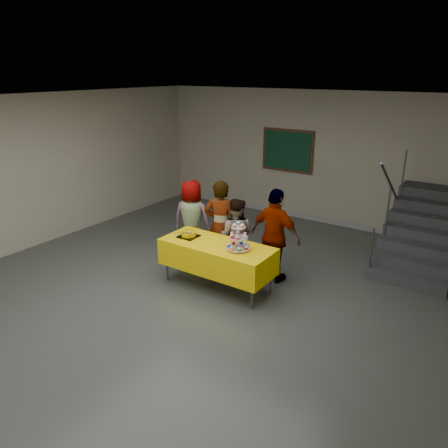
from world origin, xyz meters
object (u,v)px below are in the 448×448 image
object	(u,v)px
schoolchild_a	(192,219)
schoolchild_d	(275,236)
bear_cake	(189,233)
noticeboard	(287,151)
staircase	(426,234)
schoolchild_b	(221,226)
cupcake_stand	(238,240)
schoolchild_c	(236,236)
bake_table	(217,256)

from	to	relation	value
schoolchild_a	schoolchild_d	distance (m)	1.80
bear_cake	noticeboard	distance (m)	4.12
bear_cake	staircase	world-z (taller)	staircase
schoolchild_b	staircase	distance (m)	3.92
cupcake_stand	schoolchild_c	size ratio (longest dim) A/B	0.33
schoolchild_a	schoolchild_c	size ratio (longest dim) A/B	1.11
bake_table	schoolchild_a	world-z (taller)	schoolchild_a
schoolchild_c	schoolchild_b	bearing A→B (deg)	-7.81
schoolchild_b	bear_cake	bearing A→B (deg)	50.29
schoolchild_d	staircase	world-z (taller)	staircase
staircase	noticeboard	size ratio (longest dim) A/B	1.85
cupcake_stand	bake_table	bearing A→B (deg)	178.77
bear_cake	schoolchild_c	bearing A→B (deg)	54.85
bear_cake	schoolchild_b	world-z (taller)	schoolchild_b
cupcake_stand	bear_cake	xyz separation A→B (m)	(-0.98, -0.00, -0.11)
cupcake_stand	bear_cake	size ratio (longest dim) A/B	1.24
schoolchild_c	schoolchild_d	bearing A→B (deg)	164.86
schoolchild_c	bear_cake	bearing A→B (deg)	35.62
bake_table	schoolchild_b	distance (m)	0.77
noticeboard	bake_table	bearing A→B (deg)	-78.97
schoolchild_a	staircase	bearing A→B (deg)	-161.87
bear_cake	bake_table	bearing A→B (deg)	1.21
bake_table	schoolchild_d	size ratio (longest dim) A/B	1.16
staircase	noticeboard	bearing A→B (deg)	166.05
schoolchild_d	bear_cake	bearing A→B (deg)	37.06
schoolchild_d	schoolchild_b	bearing A→B (deg)	11.93
bake_table	schoolchild_a	size ratio (longest dim) A/B	1.25
schoolchild_b	staircase	bearing A→B (deg)	-160.25
cupcake_stand	staircase	size ratio (longest dim) A/B	0.19
bear_cake	cupcake_stand	bearing A→B (deg)	0.19
bake_table	cupcake_stand	xyz separation A→B (m)	(0.41, -0.01, 0.38)
cupcake_stand	noticeboard	world-z (taller)	noticeboard
bake_table	schoolchild_b	size ratio (longest dim) A/B	1.15
schoolchild_d	staircase	bearing A→B (deg)	-122.07
schoolchild_a	bear_cake	bearing A→B (deg)	110.12
bake_table	schoolchild_b	xyz separation A→B (m)	(-0.36, 0.63, 0.26)
staircase	noticeboard	world-z (taller)	noticeboard
schoolchild_a	schoolchild_b	xyz separation A→B (m)	(0.77, -0.16, 0.07)
cupcake_stand	schoolchild_b	distance (m)	1.01
schoolchild_a	staircase	distance (m)	4.43
bear_cake	staircase	distance (m)	4.51
bake_table	bear_cake	xyz separation A→B (m)	(-0.57, -0.01, 0.27)
cupcake_stand	schoolchild_d	size ratio (longest dim) A/B	0.28
schoolchild_d	staircase	xyz separation A→B (m)	(1.91, 2.46, -0.32)
schoolchild_a	noticeboard	distance (m)	3.37
schoolchild_b	schoolchild_d	world-z (taller)	schoolchild_b
cupcake_stand	noticeboard	xyz separation A→B (m)	(-1.20, 4.04, 0.66)
bear_cake	schoolchild_a	distance (m)	0.98
schoolchild_a	cupcake_stand	bearing A→B (deg)	137.84
noticeboard	schoolchild_d	bearing A→B (deg)	-66.26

